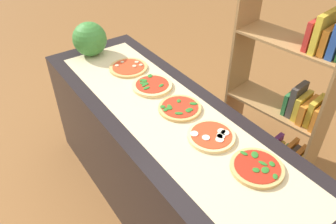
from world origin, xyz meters
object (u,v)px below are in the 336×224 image
(pizza_spinach_2, at_px, (180,108))
(pizza_spinach_4, at_px, (257,167))
(bookshelf, at_px, (292,92))
(pizza_spinach_1, at_px, (152,85))
(pizza_mozzarella_3, at_px, (211,136))
(pizza_mushroom_0, at_px, (128,68))
(watermelon, at_px, (90,39))

(pizza_spinach_2, relative_size, pizza_spinach_4, 1.00)
(bookshelf, bearing_deg, pizza_spinach_1, -115.69)
(pizza_spinach_1, bearing_deg, pizza_mozzarella_3, -0.88)
(pizza_mozzarella_3, relative_size, pizza_spinach_4, 0.99)
(pizza_mozzarella_3, relative_size, bookshelf, 0.16)
(pizza_spinach_1, relative_size, pizza_spinach_4, 1.02)
(pizza_mushroom_0, height_order, watermelon, watermelon)
(watermelon, relative_size, bookshelf, 0.15)
(pizza_spinach_1, relative_size, bookshelf, 0.16)
(pizza_spinach_4, xyz_separation_m, watermelon, (-1.57, -0.15, 0.12))
(pizza_spinach_1, height_order, bookshelf, bookshelf)
(pizza_spinach_1, relative_size, watermelon, 1.04)
(pizza_spinach_2, distance_m, bookshelf, 0.96)
(pizza_spinach_1, xyz_separation_m, watermelon, (-0.66, -0.13, 0.11))
(pizza_spinach_1, distance_m, pizza_spinach_4, 0.91)
(pizza_mushroom_0, bearing_deg, watermelon, -161.50)
(pizza_mushroom_0, relative_size, pizza_spinach_4, 1.05)
(pizza_spinach_1, height_order, pizza_spinach_4, pizza_spinach_1)
(pizza_mushroom_0, xyz_separation_m, pizza_spinach_4, (1.21, 0.03, 0.00))
(bookshelf, bearing_deg, pizza_spinach_2, -98.93)
(pizza_spinach_1, bearing_deg, bookshelf, 64.31)
(pizza_mushroom_0, height_order, pizza_spinach_2, same)
(pizza_mozzarella_3, distance_m, watermelon, 1.28)
(pizza_mushroom_0, relative_size, pizza_spinach_2, 1.05)
(pizza_spinach_1, relative_size, pizza_mozzarella_3, 1.02)
(pizza_mushroom_0, relative_size, pizza_spinach_1, 1.03)
(watermelon, xyz_separation_m, bookshelf, (1.11, 1.06, -0.28))
(pizza_spinach_2, xyz_separation_m, pizza_spinach_4, (0.60, 0.02, 0.00))
(pizza_mozzarella_3, bearing_deg, pizza_spinach_2, 177.69)
(pizza_mushroom_0, bearing_deg, pizza_spinach_2, 1.07)
(pizza_spinach_4, bearing_deg, bookshelf, 116.59)
(pizza_mushroom_0, xyz_separation_m, pizza_spinach_1, (0.30, 0.01, 0.00))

